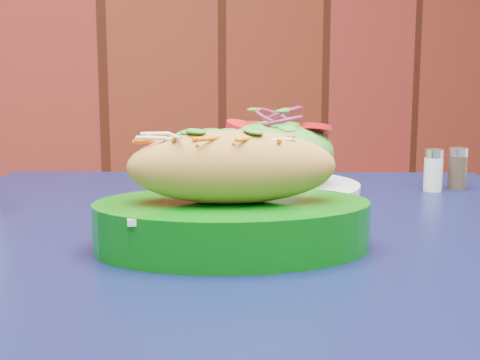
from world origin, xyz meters
name	(u,v)px	position (x,y,z in m)	size (l,w,h in m)	color
cafe_table	(239,299)	(-0.14, 1.57, 0.66)	(1.06, 1.06, 0.75)	black
banh_mi_basket	(232,202)	(-0.18, 1.49, 0.80)	(0.32, 0.26, 0.13)	#055F0A
salad_plate	(276,158)	(0.00, 1.75, 0.80)	(0.24, 0.24, 0.12)	white
salt_shaker	(433,170)	(0.21, 1.67, 0.78)	(0.03, 0.03, 0.06)	white
pepper_shaker	(458,168)	(0.26, 1.67, 0.78)	(0.03, 0.03, 0.06)	#3F3326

